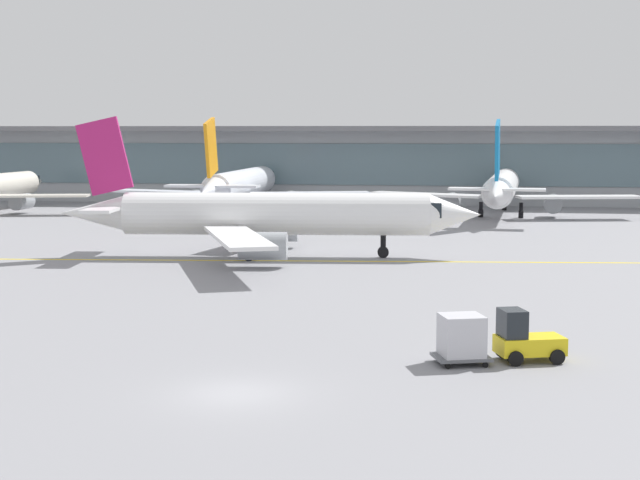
{
  "coord_description": "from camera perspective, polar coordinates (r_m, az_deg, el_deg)",
  "views": [
    {
      "loc": [
        7.34,
        -31.45,
        9.08
      ],
      "look_at": [
        0.0,
        20.69,
        3.0
      ],
      "focal_mm": 53.4,
      "sensor_mm": 36.0,
      "label": 1
    }
  ],
  "objects": [
    {
      "name": "gate_airplane_2",
      "position": [
        105.06,
        -4.78,
        3.31
      ],
      "size": [
        29.1,
        31.2,
        10.36
      ],
      "rotation": [
        0.0,
        0.0,
        1.56
      ],
      "color": "silver",
      "rests_on": "ground_plane"
    },
    {
      "name": "gate_airplane_3",
      "position": [
        102.35,
        10.85,
        3.09
      ],
      "size": [
        28.37,
        30.64,
        10.14
      ],
      "rotation": [
        0.0,
        0.0,
        1.48
      ],
      "color": "white",
      "rests_on": "ground_plane"
    },
    {
      "name": "cargo_dolly_lead",
      "position": [
        37.66,
        8.48,
        -5.79
      ],
      "size": [
        2.48,
        2.15,
        1.94
      ],
      "rotation": [
        0.0,
        0.0,
        0.3
      ],
      "color": "#595B60",
      "rests_on": "ground_plane"
    },
    {
      "name": "taxiing_regional_jet",
      "position": [
        68.31,
        -2.94,
        1.49
      ],
      "size": [
        30.47,
        28.21,
        10.09
      ],
      "rotation": [
        0.0,
        0.0,
        0.1
      ],
      "color": "white",
      "rests_on": "ground_plane"
    },
    {
      "name": "terminal_concourse",
      "position": [
        120.18,
        4.52,
        4.58
      ],
      "size": [
        227.85,
        11.0,
        9.6
      ],
      "color": "#9EA3A8",
      "rests_on": "ground_plane"
    },
    {
      "name": "ground_plane",
      "position": [
        33.55,
        -5.0,
        -9.14
      ],
      "size": [
        400.0,
        400.0,
        0.0
      ],
      "primitive_type": "plane",
      "color": "gray"
    },
    {
      "name": "baggage_tug",
      "position": [
        38.55,
        12.16,
        -5.83
      ],
      "size": [
        2.9,
        2.23,
        2.1
      ],
      "rotation": [
        0.0,
        0.0,
        0.3
      ],
      "color": "yellow",
      "rests_on": "ground_plane"
    },
    {
      "name": "taxiway_centreline_stripe",
      "position": [
        66.66,
        -2.92,
        -1.25
      ],
      "size": [
        109.53,
        10.85,
        0.01
      ],
      "primitive_type": "cube",
      "rotation": [
        0.0,
        0.0,
        0.1
      ],
      "color": "yellow",
      "rests_on": "ground_plane"
    }
  ]
}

